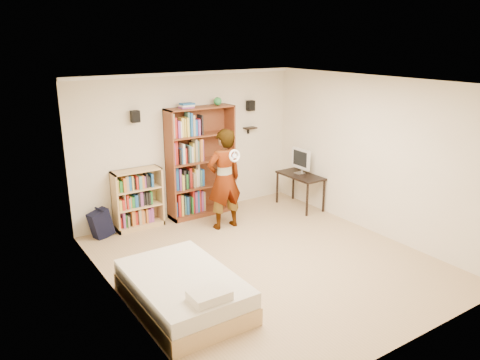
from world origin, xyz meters
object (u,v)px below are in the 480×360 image
at_px(low_bookshelf, 138,199).
at_px(computer_desk, 300,191).
at_px(person, 224,179).
at_px(daybed, 183,287).
at_px(tall_bookshelf, 201,162).

height_order(low_bookshelf, computer_desk, low_bookshelf).
relative_size(low_bookshelf, person, 0.60).
relative_size(computer_desk, person, 0.55).
xyz_separation_m(computer_desk, daybed, (-3.62, -1.97, -0.07)).
height_order(tall_bookshelf, computer_desk, tall_bookshelf).
bearing_deg(daybed, tall_bookshelf, 56.66).
bearing_deg(person, daybed, 48.91).
bearing_deg(tall_bookshelf, daybed, -123.34).
distance_m(low_bookshelf, computer_desk, 3.21).
relative_size(tall_bookshelf, person, 1.15).
xyz_separation_m(low_bookshelf, computer_desk, (3.10, -0.78, -0.20)).
distance_m(tall_bookshelf, computer_desk, 2.10).
distance_m(computer_desk, daybed, 4.12).
xyz_separation_m(low_bookshelf, person, (1.29, -0.84, 0.36)).
distance_m(computer_desk, person, 1.90).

